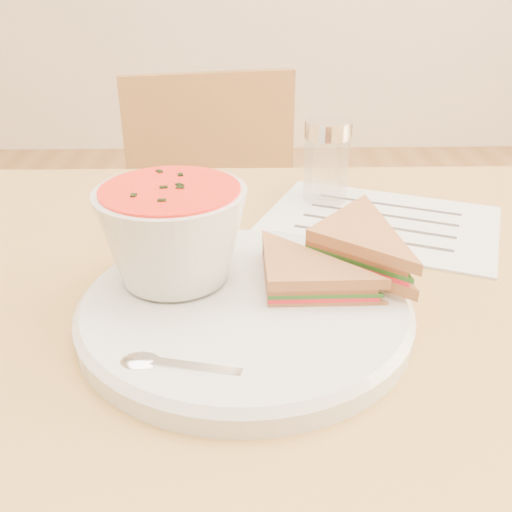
{
  "coord_description": "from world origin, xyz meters",
  "views": [
    {
      "loc": [
        -0.06,
        -0.47,
        1.02
      ],
      "look_at": [
        -0.05,
        -0.04,
        0.8
      ],
      "focal_mm": 40.0,
      "sensor_mm": 36.0,
      "label": 1
    }
  ],
  "objects_px": {
    "plate": "(245,310)",
    "soup_bowl": "(173,239)",
    "condiment_shaker": "(326,162)",
    "chair_far": "(228,286)"
  },
  "relations": [
    {
      "from": "plate",
      "to": "soup_bowl",
      "type": "height_order",
      "value": "soup_bowl"
    },
    {
      "from": "condiment_shaker",
      "to": "chair_far",
      "type": "bearing_deg",
      "value": 110.9
    },
    {
      "from": "plate",
      "to": "condiment_shaker",
      "type": "distance_m",
      "value": 0.29
    },
    {
      "from": "soup_bowl",
      "to": "plate",
      "type": "bearing_deg",
      "value": -28.71
    },
    {
      "from": "chair_far",
      "to": "soup_bowl",
      "type": "bearing_deg",
      "value": 75.18
    },
    {
      "from": "plate",
      "to": "condiment_shaker",
      "type": "relative_size",
      "value": 2.72
    },
    {
      "from": "chair_far",
      "to": "condiment_shaker",
      "type": "relative_size",
      "value": 7.91
    },
    {
      "from": "soup_bowl",
      "to": "condiment_shaker",
      "type": "bearing_deg",
      "value": 55.16
    },
    {
      "from": "chair_far",
      "to": "soup_bowl",
      "type": "height_order",
      "value": "soup_bowl"
    },
    {
      "from": "soup_bowl",
      "to": "condiment_shaker",
      "type": "distance_m",
      "value": 0.29
    }
  ]
}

